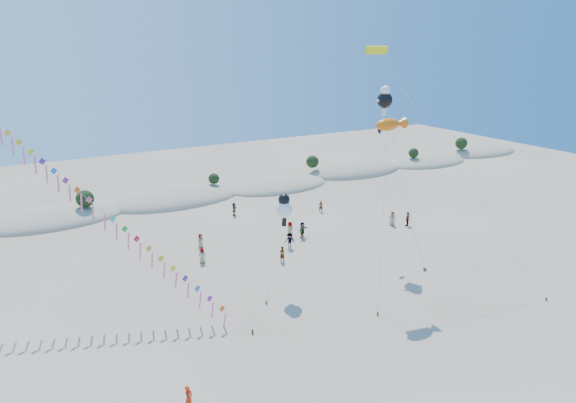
{
  "coord_description": "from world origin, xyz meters",
  "views": [
    {
      "loc": [
        -17.94,
        -19.53,
        20.81
      ],
      "look_at": [
        0.9,
        14.0,
        8.36
      ],
      "focal_mm": 30.0,
      "sensor_mm": 36.0,
      "label": 1
    }
  ],
  "objects": [
    {
      "name": "parafoil_kite",
      "position": [
        11.11,
        15.33,
        19.92
      ],
      "size": [
        9.59,
        14.64,
        20.87
      ],
      "color": "#3F2D1E",
      "rests_on": "ground"
    },
    {
      "name": "cartoon_kite_high",
      "position": [
        14.4,
        18.28,
        15.82
      ],
      "size": [
        2.0,
        8.09,
        17.1
      ],
      "color": "#3F2D1E",
      "rests_on": "ground"
    },
    {
      "name": "beachgoers",
      "position": [
        7.99,
        25.18,
        0.86
      ],
      "size": [
        26.3,
        16.37,
        1.86
      ],
      "color": "slate",
      "rests_on": "ground"
    },
    {
      "name": "cartoon_kite_low",
      "position": [
        1.16,
        15.17,
        7.46
      ],
      "size": [
        3.84,
        3.15,
        8.69
      ],
      "color": "#3F2D1E",
      "rests_on": "ground"
    },
    {
      "name": "dune_ridge",
      "position": [
        1.06,
        45.14,
        0.11
      ],
      "size": [
        145.3,
        11.49,
        5.57
      ],
      "color": "gray",
      "rests_on": "ground"
    },
    {
      "name": "kite_train",
      "position": [
        -13.2,
        18.48,
        8.46
      ],
      "size": [
        15.97,
        16.87,
        16.39
      ],
      "color": "#3F2D1E",
      "rests_on": "ground"
    },
    {
      "name": "dark_kite",
      "position": [
        14.3,
        16.22,
        8.87
      ],
      "size": [
        0.89,
        7.87,
        13.13
      ],
      "color": "#3F2D1E",
      "rests_on": "ground"
    },
    {
      "name": "fish_kite",
      "position": [
        9.69,
        11.79,
        14.46
      ],
      "size": [
        6.07,
        5.63,
        15.03
      ],
      "color": "#3F2D1E",
      "rests_on": "ground"
    },
    {
      "name": "ground",
      "position": [
        0.0,
        0.0,
        0.0
      ],
      "size": [
        160.0,
        160.0,
        0.0
      ],
      "primitive_type": "plane",
      "color": "#88745E",
      "rests_on": "ground"
    },
    {
      "name": "flyer_foreground",
      "position": [
        -11.53,
        3.98,
        0.84
      ],
      "size": [
        0.71,
        0.71,
        1.67
      ],
      "primitive_type": "imported",
      "rotation": [
        0.0,
        0.0,
        0.78
      ],
      "color": "red",
      "rests_on": "ground"
    }
  ]
}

